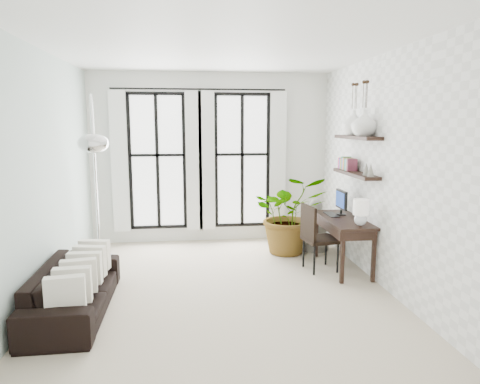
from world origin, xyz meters
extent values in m
plane|color=beige|center=(0.00, 0.00, 0.00)|extent=(5.00, 5.00, 0.00)
plane|color=white|center=(0.00, 0.00, 3.20)|extent=(5.00, 5.00, 0.00)
plane|color=#B2C7BF|center=(-2.25, 0.00, 1.60)|extent=(0.00, 5.00, 5.00)
plane|color=white|center=(2.25, 0.00, 1.60)|extent=(0.00, 5.00, 5.00)
plane|color=white|center=(0.00, 2.50, 1.60)|extent=(4.50, 0.00, 4.50)
cube|color=white|center=(-1.00, 2.47, 1.55)|extent=(1.00, 0.02, 2.50)
cube|color=white|center=(-1.68, 2.37, 1.55)|extent=(0.30, 0.04, 2.60)
cube|color=white|center=(-0.32, 2.37, 1.55)|extent=(0.30, 0.04, 2.60)
cube|color=white|center=(0.60, 2.47, 1.55)|extent=(1.00, 0.02, 2.50)
cube|color=white|center=(-0.08, 2.37, 1.55)|extent=(0.30, 0.04, 2.60)
cube|color=white|center=(1.28, 2.37, 1.55)|extent=(0.30, 0.04, 2.60)
cylinder|color=black|center=(-0.20, 2.38, 2.88)|extent=(3.20, 0.03, 0.03)
cube|color=black|center=(2.11, 0.57, 1.50)|extent=(0.25, 1.30, 0.05)
cube|color=black|center=(2.11, 0.57, 2.05)|extent=(0.25, 1.30, 0.05)
cube|color=#E53960|center=(2.11, 1.12, 1.61)|extent=(0.16, 0.04, 0.18)
cube|color=blue|center=(2.11, 1.07, 1.61)|extent=(0.16, 0.04, 0.18)
cube|color=orange|center=(2.11, 1.03, 1.61)|extent=(0.16, 0.04, 0.18)
cube|color=#349D56|center=(2.11, 0.98, 1.61)|extent=(0.16, 0.04, 0.18)
cube|color=#9555C7|center=(2.11, 0.94, 1.61)|extent=(0.16, 0.03, 0.18)
cube|color=gold|center=(2.11, 0.89, 1.61)|extent=(0.16, 0.03, 0.18)
cube|color=#505050|center=(2.11, 0.85, 1.61)|extent=(0.16, 0.03, 0.18)
cube|color=#35BBB3|center=(2.11, 0.80, 1.61)|extent=(0.16, 0.03, 0.18)
cube|color=tan|center=(2.11, 0.76, 1.61)|extent=(0.16, 0.03, 0.18)
cube|color=brown|center=(2.11, 0.71, 1.61)|extent=(0.16, 0.03, 0.18)
cone|color=gray|center=(2.11, 0.17, 1.61)|extent=(0.10, 0.10, 0.18)
cone|color=gray|center=(2.11, 0.02, 1.61)|extent=(0.10, 0.10, 0.18)
imported|color=black|center=(-1.80, -0.58, 0.29)|extent=(0.81, 2.00, 0.58)
cube|color=white|center=(-1.70, -1.28, 0.50)|extent=(0.40, 0.12, 0.40)
cube|color=white|center=(-1.70, -1.00, 0.50)|extent=(0.40, 0.12, 0.40)
cube|color=white|center=(-1.70, -0.72, 0.50)|extent=(0.40, 0.12, 0.40)
cube|color=white|center=(-1.70, -0.44, 0.50)|extent=(0.40, 0.12, 0.40)
cube|color=white|center=(-1.70, -0.16, 0.50)|extent=(0.40, 0.12, 0.40)
cube|color=white|center=(-1.70, 0.12, 0.50)|extent=(0.40, 0.12, 0.40)
imported|color=#2D7228|center=(1.32, 1.51, 0.69)|extent=(1.28, 1.12, 1.38)
cube|color=black|center=(1.95, 0.57, 0.79)|extent=(0.58, 1.36, 0.04)
cube|color=black|center=(1.93, 0.57, 0.69)|extent=(0.52, 1.30, 0.13)
cube|color=black|center=(1.72, -0.06, 0.39)|extent=(0.05, 0.05, 0.76)
cube|color=black|center=(2.18, -0.06, 0.39)|extent=(0.05, 0.05, 0.76)
cube|color=black|center=(1.72, 1.20, 0.39)|extent=(0.05, 0.05, 0.76)
cube|color=black|center=(2.18, 1.20, 0.39)|extent=(0.05, 0.05, 0.76)
cube|color=black|center=(2.00, 0.83, 1.06)|extent=(0.04, 0.42, 0.30)
cube|color=navy|center=(1.98, 0.83, 1.06)|extent=(0.00, 0.36, 0.24)
cube|color=black|center=(1.85, 0.83, 0.82)|extent=(0.15, 0.40, 0.02)
sphere|color=silver|center=(2.00, 0.04, 0.90)|extent=(0.18, 0.18, 0.18)
cylinder|color=white|center=(2.00, 0.04, 1.09)|extent=(0.22, 0.22, 0.22)
cube|color=black|center=(1.59, 0.56, 0.49)|extent=(0.56, 0.56, 0.05)
cube|color=black|center=(1.38, 0.52, 0.76)|extent=(0.12, 0.49, 0.54)
cylinder|color=black|center=(1.40, 0.36, 0.23)|extent=(0.03, 0.03, 0.46)
cylinder|color=black|center=(1.79, 0.36, 0.23)|extent=(0.03, 0.03, 0.46)
cylinder|color=black|center=(1.40, 0.75, 0.23)|extent=(0.03, 0.03, 0.46)
cylinder|color=black|center=(1.79, 0.75, 0.23)|extent=(0.03, 0.03, 0.46)
cylinder|color=silver|center=(-1.90, 1.36, 0.05)|extent=(0.40, 0.40, 0.11)
cylinder|color=silver|center=(-1.90, 1.36, 0.60)|extent=(0.04, 0.04, 1.10)
ellipsoid|color=silver|center=(-1.50, -0.53, 2.03)|extent=(0.35, 0.35, 0.23)
cylinder|color=gray|center=(1.82, 1.64, 0.08)|extent=(0.51, 0.51, 0.15)
ellipsoid|color=gray|center=(1.82, 1.64, 0.44)|extent=(0.46, 0.46, 0.57)
sphere|color=gray|center=(1.82, 1.64, 0.80)|extent=(0.26, 0.26, 0.26)
imported|color=white|center=(2.11, 0.32, 2.27)|extent=(0.37, 0.37, 0.38)
imported|color=white|center=(2.11, 0.72, 2.27)|extent=(0.37, 0.37, 0.38)
camera|label=1|loc=(-0.39, -5.65, 2.25)|focal=32.00mm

